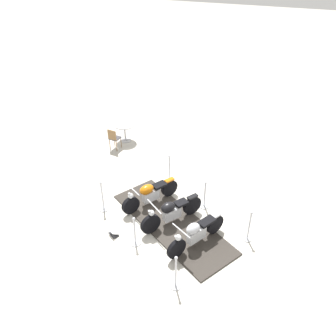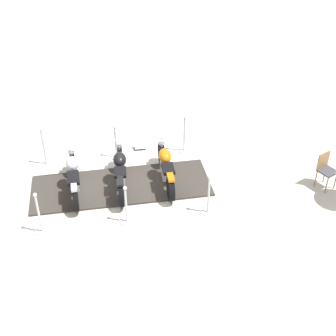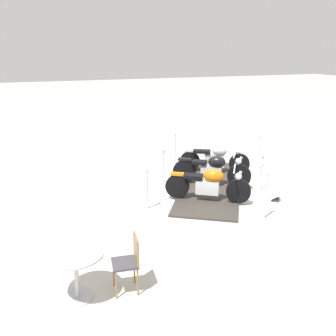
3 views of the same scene
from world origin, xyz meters
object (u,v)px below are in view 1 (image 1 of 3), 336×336
object	(u,v)px
stanchion_right_mid	(135,235)
stanchion_right_rear	(176,276)
stanchion_right_front	(103,201)
stanchion_left_rear	(249,230)
stanchion_left_mid	(204,199)
stanchion_left_front	(169,172)
info_placard	(114,233)
motorcycle_chrome	(196,233)
motorcycle_copper	(150,194)
cafe_chair_near_table	(114,138)
motorcycle_black	(171,212)
cafe_table	(125,128)

from	to	relation	value
stanchion_right_mid	stanchion_right_rear	size ratio (longest dim) A/B	0.90
stanchion_right_front	stanchion_left_rear	xyz separation A→B (m)	(0.27, -4.71, 0.03)
stanchion_left_mid	stanchion_right_front	world-z (taller)	stanchion_right_front
stanchion_left_rear	stanchion_right_rear	distance (m)	2.75
stanchion_left_front	stanchion_left_rear	xyz separation A→B (m)	(-2.05, -3.23, 0.04)
stanchion_right_rear	info_placard	world-z (taller)	stanchion_right_rear
motorcycle_chrome	motorcycle_copper	bearing A→B (deg)	-91.73
stanchion_right_front	stanchion_left_rear	bearing A→B (deg)	-86.68
motorcycle_copper	stanchion_left_rear	world-z (taller)	stanchion_left_rear
stanchion_right_mid	stanchion_left_front	xyz separation A→B (m)	(3.35, 0.14, 0.03)
motorcycle_chrome	cafe_chair_near_table	xyz separation A→B (m)	(4.08, 4.75, 0.05)
stanchion_right_mid	stanchion_left_front	distance (m)	3.35
stanchion_left_rear	stanchion_right_mid	bearing A→B (deg)	112.79
motorcycle_chrome	stanchion_right_front	world-z (taller)	stanchion_right_front
motorcycle_chrome	cafe_chair_near_table	bearing A→B (deg)	-100.16
stanchion_left_rear	cafe_chair_near_table	bearing A→B (deg)	61.76
motorcycle_chrome	stanchion_left_rear	distance (m)	1.60
stanchion_left_front	motorcycle_chrome	bearing A→B (deg)	-147.02
stanchion_left_front	cafe_chair_near_table	size ratio (longest dim) A/B	1.11
stanchion_left_mid	stanchion_right_front	bearing A→B (deg)	112.79
motorcycle_copper	stanchion_right_rear	bearing A→B (deg)	67.71
motorcycle_copper	motorcycle_chrome	xyz separation A→B (m)	(-1.23, -1.95, 0.02)
stanchion_right_front	cafe_chair_near_table	bearing A→B (deg)	21.91
stanchion_right_front	stanchion_left_front	xyz separation A→B (m)	(2.32, -1.47, -0.01)
motorcycle_chrome	stanchion_right_front	xyz separation A→B (m)	(0.51, 3.31, -0.14)
motorcycle_black	info_placard	world-z (taller)	motorcycle_black
motorcycle_black	cafe_table	distance (m)	5.63
motorcycle_black	motorcycle_chrome	bearing A→B (deg)	94.56
cafe_table	motorcycle_black	bearing A→B (deg)	-139.46
motorcycle_copper	motorcycle_black	bearing A→B (deg)	91.18
motorcycle_chrome	cafe_chair_near_table	distance (m)	6.26
stanchion_left_front	stanchion_right_rear	distance (m)	4.71
motorcycle_chrome	stanchion_right_rear	xyz separation A→B (m)	(-1.54, 0.08, -0.11)
motorcycle_copper	cafe_table	world-z (taller)	motorcycle_copper
motorcycle_copper	cafe_table	bearing A→B (deg)	-110.03
stanchion_left_front	cafe_chair_near_table	world-z (taller)	stanchion_left_front
motorcycle_chrome	stanchion_left_rear	size ratio (longest dim) A/B	1.75
stanchion_left_front	cafe_table	xyz separation A→B (m)	(2.06, 2.80, 0.25)
motorcycle_chrome	cafe_table	size ratio (longest dim) A/B	2.13
cafe_table	motorcycle_chrome	bearing A→B (deg)	-136.52
motorcycle_copper	stanchion_right_front	xyz separation A→B (m)	(-0.72, 1.36, -0.12)
motorcycle_black	stanchion_left_mid	size ratio (longest dim) A/B	1.80
stanchion_right_front	info_placard	distance (m)	1.31
stanchion_right_mid	info_placard	bearing A→B (deg)	83.79
motorcycle_black	stanchion_right_front	xyz separation A→B (m)	(-0.11, 2.33, -0.14)
stanchion_left_mid	info_placard	world-z (taller)	stanchion_left_mid
stanchion_left_mid	stanchion_left_front	xyz separation A→B (m)	(1.02, 1.62, 0.05)
stanchion_left_mid	motorcycle_copper	bearing A→B (deg)	108.40
stanchion_right_front	motorcycle_chrome	bearing A→B (deg)	-98.72
motorcycle_copper	stanchion_left_rear	size ratio (longest dim) A/B	1.71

